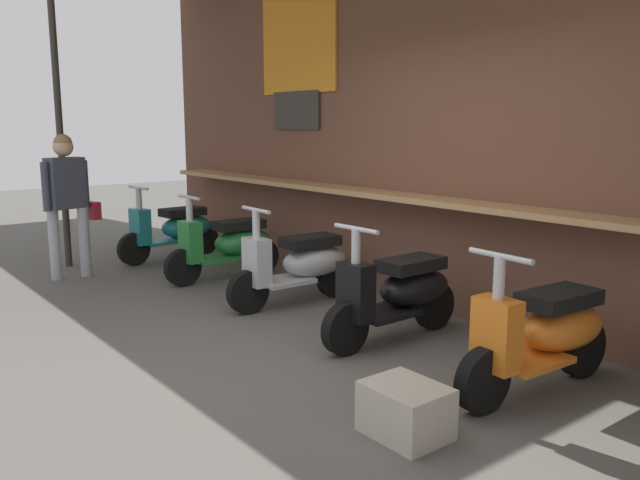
{
  "coord_description": "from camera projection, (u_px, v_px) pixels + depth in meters",
  "views": [
    {
      "loc": [
        3.55,
        -2.53,
        1.71
      ],
      "look_at": [
        -0.73,
        0.86,
        0.73
      ],
      "focal_mm": 36.29,
      "sensor_mm": 36.0,
      "label": 1
    }
  ],
  "objects": [
    {
      "name": "ground_plane",
      "position": [
        289.0,
        369.0,
        4.59
      ],
      "size": [
        29.53,
        29.53,
        0.0
      ],
      "primitive_type": "plane",
      "color": "#56544F"
    },
    {
      "name": "market_stall_facade",
      "position": [
        470.0,
        85.0,
        5.37
      ],
      "size": [
        10.55,
        2.39,
        3.68
      ],
      "color": "brown",
      "rests_on": "ground_plane"
    },
    {
      "name": "scooter_teal",
      "position": [
        175.0,
        229.0,
        8.27
      ],
      "size": [
        0.49,
        1.4,
        0.97
      ],
      "rotation": [
        0.0,
        0.0,
        -1.5
      ],
      "color": "#197075",
      "rests_on": "ground_plane"
    },
    {
      "name": "scooter_green",
      "position": [
        230.0,
        244.0,
        7.21
      ],
      "size": [
        0.46,
        1.4,
        0.97
      ],
      "rotation": [
        0.0,
        0.0,
        -1.59
      ],
      "color": "#237533",
      "rests_on": "ground_plane"
    },
    {
      "name": "scooter_silver",
      "position": [
        300.0,
        264.0,
        6.2
      ],
      "size": [
        0.46,
        1.4,
        0.97
      ],
      "rotation": [
        0.0,
        0.0,
        -1.61
      ],
      "color": "#B2B5BA",
      "rests_on": "ground_plane"
    },
    {
      "name": "scooter_black",
      "position": [
        400.0,
        292.0,
        5.16
      ],
      "size": [
        0.46,
        1.4,
        0.97
      ],
      "rotation": [
        0.0,
        0.0,
        -1.56
      ],
      "color": "black",
      "rests_on": "ground_plane"
    },
    {
      "name": "scooter_orange",
      "position": [
        546.0,
        333.0,
        4.15
      ],
      "size": [
        0.48,
        1.4,
        0.97
      ],
      "rotation": [
        0.0,
        0.0,
        -1.63
      ],
      "color": "orange",
      "rests_on": "ground_plane"
    },
    {
      "name": "shopper_with_handbag",
      "position": [
        68.0,
        192.0,
        7.15
      ],
      "size": [
        0.38,
        0.64,
        1.6
      ],
      "rotation": [
        0.0,
        0.0,
        3.4
      ],
      "color": "#999EA8",
      "rests_on": "ground_plane"
    },
    {
      "name": "merchandise_crate",
      "position": [
        406.0,
        410.0,
        3.58
      ],
      "size": [
        0.45,
        0.36,
        0.29
      ],
      "primitive_type": "cube",
      "rotation": [
        0.0,
        0.0,
        -0.01
      ],
      "color": "#B2A899",
      "rests_on": "ground_plane"
    }
  ]
}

